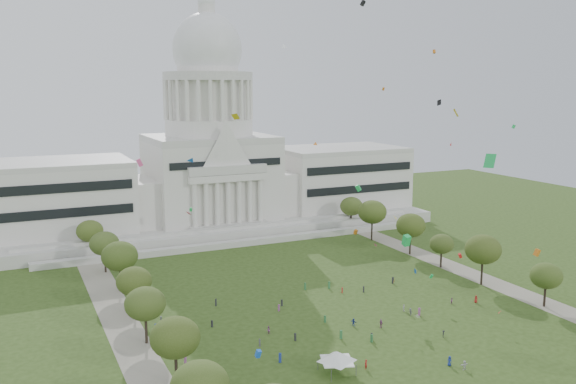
# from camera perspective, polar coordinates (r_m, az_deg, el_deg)

# --- Properties ---
(ground) EXTENTS (400.00, 400.00, 0.00)m
(ground) POSITION_cam_1_polar(r_m,az_deg,el_deg) (133.70, 8.39, -13.24)
(ground) COLOR #2F4616
(ground) RESTS_ON ground
(capitol) EXTENTS (160.00, 64.50, 91.30)m
(capitol) POSITION_cam_1_polar(r_m,az_deg,el_deg) (228.44, -7.28, 2.24)
(capitol) COLOR beige
(capitol) RESTS_ON ground
(path_left) EXTENTS (8.00, 160.00, 0.04)m
(path_left) POSITION_cam_1_polar(r_m,az_deg,el_deg) (143.65, -15.34, -11.81)
(path_left) COLOR gray
(path_left) RESTS_ON ground
(path_right) EXTENTS (8.00, 160.00, 0.04)m
(path_right) POSITION_cam_1_polar(r_m,az_deg,el_deg) (183.82, 15.86, -7.03)
(path_right) COLOR gray
(path_right) RESTS_ON ground
(row_tree_l_1) EXTENTS (8.86, 8.86, 12.59)m
(row_tree_l_1) POSITION_cam_1_polar(r_m,az_deg,el_deg) (111.02, -10.52, -13.24)
(row_tree_l_1) COLOR black
(row_tree_l_1) RESTS_ON ground
(row_tree_r_1) EXTENTS (7.58, 7.58, 10.78)m
(row_tree_r_1) POSITION_cam_1_polar(r_m,az_deg,el_deg) (158.90, 23.01, -7.24)
(row_tree_r_1) COLOR black
(row_tree_r_1) RESTS_ON ground
(row_tree_l_2) EXTENTS (8.42, 8.42, 11.97)m
(row_tree_l_2) POSITION_cam_1_polar(r_m,az_deg,el_deg) (129.44, -13.23, -10.14)
(row_tree_l_2) COLOR black
(row_tree_l_2) RESTS_ON ground
(row_tree_r_2) EXTENTS (9.55, 9.55, 13.58)m
(row_tree_r_2) POSITION_cam_1_polar(r_m,az_deg,el_deg) (169.81, 17.79, -5.14)
(row_tree_r_2) COLOR black
(row_tree_r_2) RESTS_ON ground
(row_tree_l_3) EXTENTS (8.12, 8.12, 11.55)m
(row_tree_l_3) POSITION_cam_1_polar(r_m,az_deg,el_deg) (145.18, -14.22, -8.10)
(row_tree_l_3) COLOR black
(row_tree_l_3) RESTS_ON ground
(row_tree_r_3) EXTENTS (7.01, 7.01, 9.98)m
(row_tree_r_3) POSITION_cam_1_polar(r_m,az_deg,el_deg) (182.99, 14.19, -4.73)
(row_tree_r_3) COLOR black
(row_tree_r_3) RESTS_ON ground
(row_tree_l_4) EXTENTS (9.29, 9.29, 13.21)m
(row_tree_l_4) POSITION_cam_1_polar(r_m,az_deg,el_deg) (162.34, -15.48, -5.81)
(row_tree_l_4) COLOR black
(row_tree_l_4) RESTS_ON ground
(row_tree_r_4) EXTENTS (9.19, 9.19, 13.06)m
(row_tree_r_4) POSITION_cam_1_polar(r_m,az_deg,el_deg) (194.60, 11.42, -3.09)
(row_tree_r_4) COLOR black
(row_tree_r_4) RESTS_ON ground
(row_tree_l_5) EXTENTS (8.33, 8.33, 11.85)m
(row_tree_l_5) POSITION_cam_1_polar(r_m,az_deg,el_deg) (180.23, -16.82, -4.64)
(row_tree_l_5) COLOR black
(row_tree_l_5) RESTS_ON ground
(row_tree_r_5) EXTENTS (9.82, 9.82, 13.96)m
(row_tree_r_5) POSITION_cam_1_polar(r_m,az_deg,el_deg) (209.93, 7.89, -1.87)
(row_tree_r_5) COLOR black
(row_tree_r_5) RESTS_ON ground
(row_tree_l_6) EXTENTS (8.19, 8.19, 11.64)m
(row_tree_l_6) POSITION_cam_1_polar(r_m,az_deg,el_deg) (197.57, -18.05, -3.49)
(row_tree_l_6) COLOR black
(row_tree_l_6) RESTS_ON ground
(row_tree_r_6) EXTENTS (8.42, 8.42, 11.97)m
(row_tree_r_6) POSITION_cam_1_polar(r_m,az_deg,el_deg) (226.41, 5.95, -1.34)
(row_tree_r_6) COLOR black
(row_tree_r_6) RESTS_ON ground
(event_tent) EXTENTS (9.86, 9.86, 4.33)m
(event_tent) POSITION_cam_1_polar(r_m,az_deg,el_deg) (116.15, 4.61, -15.04)
(event_tent) COLOR #4C4C4C
(event_tent) RESTS_ON ground
(person_0) EXTENTS (1.07, 1.04, 1.85)m
(person_0) POSITION_cam_1_polar(r_m,az_deg,el_deg) (157.92, 17.17, -9.55)
(person_0) COLOR #B21E1E
(person_0) RESTS_ON ground
(person_2) EXTENTS (0.83, 0.65, 1.50)m
(person_2) POSITION_cam_1_polar(r_m,az_deg,el_deg) (155.70, 15.09, -9.80)
(person_2) COLOR #994C8C
(person_2) RESTS_ON ground
(person_3) EXTENTS (0.57, 1.08, 1.66)m
(person_3) POSITION_cam_1_polar(r_m,az_deg,el_deg) (146.12, 11.38, -10.93)
(person_3) COLOR #4C4C51
(person_3) RESTS_ON ground
(person_4) EXTENTS (0.76, 1.21, 1.94)m
(person_4) POSITION_cam_1_polar(r_m,az_deg,el_deg) (138.03, 8.68, -12.05)
(person_4) COLOR #994C8C
(person_4) RESTS_ON ground
(person_5) EXTENTS (1.27, 1.68, 1.69)m
(person_5) POSITION_cam_1_polar(r_m,az_deg,el_deg) (138.23, 6.15, -12.01)
(person_5) COLOR navy
(person_5) RESTS_ON ground
(person_6) EXTENTS (0.92, 1.10, 1.93)m
(person_6) POSITION_cam_1_polar(r_m,az_deg,el_deg) (123.35, 14.88, -15.03)
(person_6) COLOR navy
(person_6) RESTS_ON ground
(person_7) EXTENTS (0.85, 0.77, 1.89)m
(person_7) POSITION_cam_1_polar(r_m,az_deg,el_deg) (119.16, 7.29, -15.70)
(person_7) COLOR #B21E1E
(person_7) RESTS_ON ground
(person_8) EXTENTS (0.89, 0.59, 1.75)m
(person_8) POSITION_cam_1_polar(r_m,az_deg,el_deg) (133.40, -1.86, -12.78)
(person_8) COLOR #994C8C
(person_8) RESTS_ON ground
(person_9) EXTENTS (1.06, 1.04, 1.52)m
(person_9) POSITION_cam_1_polar(r_m,az_deg,el_deg) (135.76, 14.35, -12.73)
(person_9) COLOR #26262B
(person_9) RESTS_ON ground
(person_10) EXTENTS (0.87, 1.13, 1.71)m
(person_10) POSITION_cam_1_polar(r_m,az_deg,el_deg) (148.31, 10.78, -10.58)
(person_10) COLOR silver
(person_10) RESTS_ON ground
(person_11) EXTENTS (1.68, 0.78, 1.76)m
(person_11) POSITION_cam_1_polar(r_m,az_deg,el_deg) (122.57, 16.19, -15.31)
(person_11) COLOR silver
(person_11) RESTS_ON ground
(distant_crowd) EXTENTS (65.70, 37.42, 1.90)m
(distant_crowd) POSITION_cam_1_polar(r_m,az_deg,el_deg) (139.14, 0.26, -11.79)
(distant_crowd) COLOR #994C8C
(distant_crowd) RESTS_ON ground
(kite_swarm) EXTENTS (85.45, 107.20, 63.30)m
(kite_swarm) POSITION_cam_1_polar(r_m,az_deg,el_deg) (136.84, 6.45, -1.70)
(kite_swarm) COLOR orange
(kite_swarm) RESTS_ON ground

